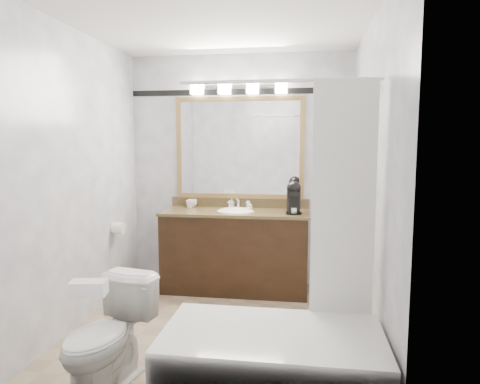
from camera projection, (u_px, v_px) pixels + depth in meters
The scene contains 15 objects.
room at pixel (215, 181), 3.41m from camera, with size 2.42×2.62×2.52m.
vanity at pixel (236, 249), 4.50m from camera, with size 1.53×0.58×0.97m.
mirror at pixel (239, 148), 4.64m from camera, with size 1.40×0.04×1.10m.
vanity_light_bar at pixel (239, 88), 4.51m from camera, with size 1.02×0.14×0.12m.
accent_stripe at pixel (240, 92), 4.58m from camera, with size 2.40×0.01×0.06m, color black.
bathtub at pixel (276, 357), 2.56m from camera, with size 1.30×0.75×1.96m.
tp_roll at pixel (118, 228), 4.29m from camera, with size 0.12×0.12×0.11m, color white.
toilet at pixel (107, 337), 2.69m from camera, with size 0.39×0.68×0.69m, color white.
tissue_box at pixel (88, 288), 2.44m from camera, with size 0.20×0.11×0.08m, color white.
coffee_maker at pixel (294, 197), 4.30m from camera, with size 0.17×0.21×0.32m.
cup_left at pixel (192, 203), 4.72m from camera, with size 0.11×0.11×0.08m, color white.
cup_right at pixel (190, 204), 4.66m from camera, with size 0.09×0.09×0.08m, color white.
soap_bottle_a at pixel (232, 203), 4.67m from camera, with size 0.05×0.05×0.10m, color white.
soap_bottle_b at pixel (249, 205), 4.62m from camera, with size 0.06×0.06×0.08m, color white.
soap_bar at pixel (249, 208), 4.55m from camera, with size 0.07×0.04×0.02m, color beige.
Camera 1 is at (0.70, -3.33, 1.56)m, focal length 32.00 mm.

